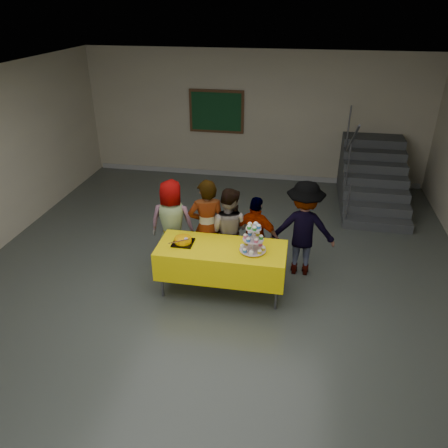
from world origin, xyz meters
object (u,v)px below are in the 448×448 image
object	(u,v)px
schoolchild_d	(256,237)
cupcake_stand	(253,240)
bake_table	(222,260)
noticeboard	(216,112)
schoolchild_c	(228,230)
schoolchild_e	(303,229)
schoolchild_b	(207,227)
bear_cake	(183,240)
staircase	(371,179)
schoolchild_a	(172,223)

from	to	relation	value
schoolchild_d	cupcake_stand	bearing A→B (deg)	107.32
bake_table	noticeboard	world-z (taller)	noticeboard
bake_table	cupcake_stand	distance (m)	0.61
schoolchild_c	schoolchild_e	xyz separation A→B (m)	(1.16, 0.14, 0.07)
cupcake_stand	schoolchild_c	bearing A→B (deg)	125.71
schoolchild_b	bear_cake	bearing A→B (deg)	45.25
schoolchild_d	schoolchild_e	size ratio (longest dim) A/B	0.85
staircase	schoolchild_a	bearing A→B (deg)	-137.20
schoolchild_a	schoolchild_d	bearing A→B (deg)	172.52
cupcake_stand	staircase	distance (m)	4.50
bake_table	staircase	xyz separation A→B (m)	(2.58, 3.91, -0.07)
bake_table	bear_cake	xyz separation A→B (m)	(-0.58, 0.02, 0.27)
schoolchild_a	noticeboard	size ratio (longest dim) A/B	1.13
schoolchild_d	schoolchild_c	bearing A→B (deg)	9.27
bear_cake	schoolchild_c	world-z (taller)	schoolchild_c
schoolchild_a	schoolchild_b	size ratio (longest dim) A/B	0.92
schoolchild_d	schoolchild_e	distance (m)	0.75
schoolchild_b	schoolchild_e	bearing A→B (deg)	172.45
schoolchild_c	noticeboard	distance (m)	4.34
schoolchild_a	staircase	size ratio (longest dim) A/B	0.61
cupcake_stand	schoolchild_b	xyz separation A→B (m)	(-0.79, 0.54, -0.15)
schoolchild_a	bake_table	bearing A→B (deg)	140.85
schoolchild_c	staircase	xyz separation A→B (m)	(2.59, 3.29, -0.23)
cupcake_stand	bear_cake	world-z (taller)	cupcake_stand
schoolchild_c	noticeboard	xyz separation A→B (m)	(-1.00, 4.13, 0.88)
bake_table	noticeboard	bearing A→B (deg)	102.03
schoolchild_d	schoolchild_a	bearing A→B (deg)	11.87
bear_cake	schoolchild_e	world-z (taller)	schoolchild_e
bake_table	schoolchild_c	bearing A→B (deg)	90.73
bake_table	schoolchild_b	bearing A→B (deg)	122.69
schoolchild_d	schoolchild_e	xyz separation A→B (m)	(0.72, 0.19, 0.12)
bake_table	staircase	distance (m)	4.69
schoolchild_d	staircase	world-z (taller)	staircase
bake_table	schoolchild_e	xyz separation A→B (m)	(1.15, 0.77, 0.23)
schoolchild_b	schoolchild_d	distance (m)	0.78
cupcake_stand	schoolchild_a	xyz separation A→B (m)	(-1.40, 0.68, -0.21)
bear_cake	schoolchild_e	bearing A→B (deg)	23.36
bear_cake	schoolchild_e	size ratio (longest dim) A/B	0.23
schoolchild_b	staircase	xyz separation A→B (m)	(2.91, 3.41, -0.31)
cupcake_stand	staircase	size ratio (longest dim) A/B	0.19
bake_table	bear_cake	size ratio (longest dim) A/B	5.25
bake_table	schoolchild_a	size ratio (longest dim) A/B	1.27
bear_cake	cupcake_stand	bearing A→B (deg)	-2.44
bake_table	schoolchild_e	distance (m)	1.40
cupcake_stand	schoolchild_a	bearing A→B (deg)	153.97
cupcake_stand	schoolchild_e	size ratio (longest dim) A/B	0.28
schoolchild_a	cupcake_stand	bearing A→B (deg)	149.74
bear_cake	schoolchild_a	size ratio (longest dim) A/B	0.24
schoolchild_a	schoolchild_c	xyz separation A→B (m)	(0.93, -0.03, -0.02)
schoolchild_b	schoolchild_d	xyz separation A→B (m)	(0.76, 0.07, -0.13)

